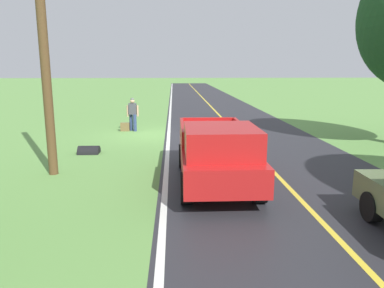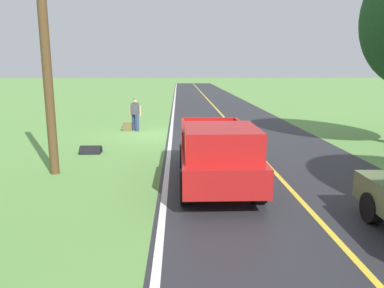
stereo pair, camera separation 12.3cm
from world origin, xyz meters
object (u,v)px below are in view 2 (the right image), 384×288
at_px(pickup_truck_passing, 217,152).
at_px(utility_pole_roadside, 45,48).
at_px(suitcase_carried, 128,127).
at_px(hitchhiker_walking, 135,112).

distance_m(pickup_truck_passing, utility_pole_roadside, 5.94).
xyz_separation_m(suitcase_carried, pickup_truck_passing, (-3.77, 9.27, 0.74)).
bearing_deg(pickup_truck_passing, utility_pole_roadside, -15.20).
bearing_deg(hitchhiker_walking, pickup_truck_passing, 109.73).
relative_size(hitchhiker_walking, suitcase_carried, 3.80).
height_order(suitcase_carried, pickup_truck_passing, pickup_truck_passing).
height_order(hitchhiker_walking, suitcase_carried, hitchhiker_walking).
height_order(suitcase_carried, utility_pole_roadside, utility_pole_roadside).
bearing_deg(utility_pole_roadside, pickup_truck_passing, 164.80).
bearing_deg(suitcase_carried, hitchhiker_walking, 100.86).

